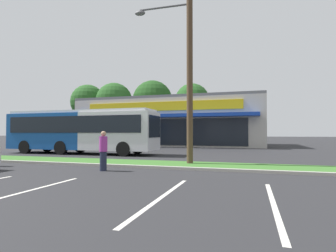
% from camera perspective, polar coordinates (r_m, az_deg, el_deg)
% --- Properties ---
extents(grass_median, '(56.00, 2.20, 0.12)m').
position_cam_1_polar(grass_median, '(14.74, -13.69, -7.34)').
color(grass_median, '#386B28').
rests_on(grass_median, ground_plane).
extents(curb_lip, '(56.00, 0.24, 0.12)m').
position_cam_1_polar(curb_lip, '(13.71, -16.32, -7.78)').
color(curb_lip, '#99968C').
rests_on(curb_lip, ground_plane).
extents(parking_stripe_2, '(0.12, 4.80, 0.01)m').
position_cam_1_polar(parking_stripe_2, '(8.32, -28.74, -12.25)').
color(parking_stripe_2, silver).
rests_on(parking_stripe_2, ground_plane).
extents(parking_stripe_3, '(0.12, 4.80, 0.01)m').
position_cam_1_polar(parking_stripe_3, '(6.94, -1.28, -14.66)').
color(parking_stripe_3, silver).
rests_on(parking_stripe_3, ground_plane).
extents(parking_stripe_4, '(0.12, 4.80, 0.01)m').
position_cam_1_polar(parking_stripe_4, '(6.72, 21.28, -15.00)').
color(parking_stripe_4, silver).
rests_on(parking_stripe_4, ground_plane).
extents(storefront_building, '(22.44, 13.21, 5.85)m').
position_cam_1_polar(storefront_building, '(35.90, 1.37, 0.72)').
color(storefront_building, '#BCB7AD').
rests_on(storefront_building, ground_plane).
extents(tree_far_left, '(6.10, 6.10, 10.16)m').
position_cam_1_polar(tree_far_left, '(50.64, -16.45, 4.88)').
color(tree_far_left, '#473323').
rests_on(tree_far_left, ground_plane).
extents(tree_left, '(6.18, 6.18, 10.05)m').
position_cam_1_polar(tree_left, '(47.14, -11.25, 5.13)').
color(tree_left, '#473323').
rests_on(tree_left, ground_plane).
extents(tree_mid_left, '(6.90, 6.90, 10.67)m').
position_cam_1_polar(tree_mid_left, '(47.44, -3.27, 5.39)').
color(tree_mid_left, '#473323').
rests_on(tree_mid_left, ground_plane).
extents(tree_mid, '(5.80, 5.80, 9.91)m').
position_cam_1_polar(tree_mid, '(46.13, 5.10, 5.30)').
color(tree_mid, '#473323').
rests_on(tree_mid, ground_plane).
extents(utility_pole, '(3.03, 2.40, 11.00)m').
position_cam_1_polar(utility_pole, '(13.89, 4.01, 16.45)').
color(utility_pole, '#4C3826').
rests_on(utility_pole, ground_plane).
extents(city_bus, '(11.85, 2.67, 3.25)m').
position_cam_1_polar(city_bus, '(21.55, -17.76, -0.89)').
color(city_bus, '#144793').
rests_on(city_bus, ground_plane).
extents(car_1, '(4.34, 1.90, 1.50)m').
position_cam_1_polar(car_1, '(30.62, -22.72, -2.82)').
color(car_1, maroon).
rests_on(car_1, ground_plane).
extents(pedestrian_near_bench, '(0.33, 0.33, 1.66)m').
position_cam_1_polar(pedestrian_near_bench, '(11.71, -13.43, -5.09)').
color(pedestrian_near_bench, '#1E2338').
rests_on(pedestrian_near_bench, ground_plane).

